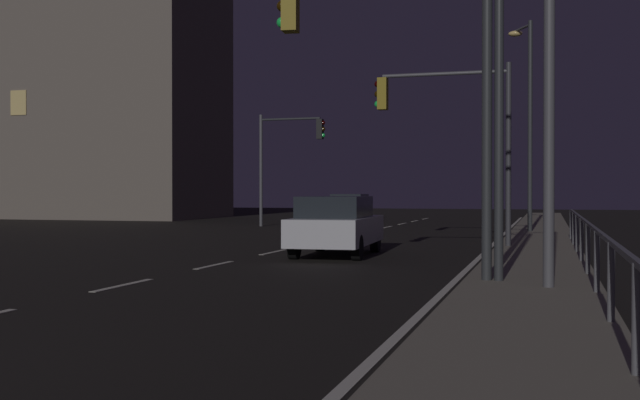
{
  "coord_description": "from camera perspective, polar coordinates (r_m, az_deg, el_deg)",
  "views": [
    {
      "loc": [
        7.35,
        -3.41,
        1.69
      ],
      "look_at": [
        -1.42,
        26.4,
        1.36
      ],
      "focal_mm": 43.61,
      "sensor_mm": 36.0,
      "label": 1
    }
  ],
  "objects": [
    {
      "name": "ground_plane",
      "position": [
        22.23,
        -2.98,
        -3.76
      ],
      "size": [
        112.0,
        112.0,
        0.0
      ],
      "primitive_type": "plane",
      "color": "black",
      "rests_on": "ground"
    },
    {
      "name": "sidewalk_right",
      "position": [
        20.97,
        15.62,
        -3.85
      ],
      "size": [
        2.31,
        77.0,
        0.14
      ],
      "primitive_type": "cube",
      "color": "gray",
      "rests_on": "ground"
    },
    {
      "name": "lane_markings_center",
      "position": [
        25.55,
        -0.37,
        -3.17
      ],
      "size": [
        0.14,
        50.0,
        0.01
      ],
      "color": "silver",
      "rests_on": "ground"
    },
    {
      "name": "lane_edge_line",
      "position": [
        26.02,
        12.67,
        -3.12
      ],
      "size": [
        0.14,
        53.0,
        0.01
      ],
      "color": "silver",
      "rests_on": "ground"
    },
    {
      "name": "car",
      "position": [
        20.54,
        1.22,
        -1.82
      ],
      "size": [
        2.06,
        4.49,
        1.57
      ],
      "color": "silver",
      "rests_on": "ground"
    },
    {
      "name": "car_oncoming",
      "position": [
        40.76,
        2.15,
        -0.61
      ],
      "size": [
        2.05,
        4.49,
        1.57
      ],
      "color": "beige",
      "rests_on": "ground"
    },
    {
      "name": "traffic_light_overhead_east",
      "position": [
        23.14,
        9.38,
        5.96
      ],
      "size": [
        4.01,
        0.34,
        5.26
      ],
      "color": "#38383D",
      "rests_on": "sidewalk_right"
    },
    {
      "name": "traffic_light_near_right",
      "position": [
        37.67,
        -2.38,
        3.84
      ],
      "size": [
        3.36,
        0.34,
        5.46
      ],
      "color": "#4C4C51",
      "rests_on": "ground"
    },
    {
      "name": "traffic_light_mid_right",
      "position": [
        14.12,
        6.08,
        10.69
      ],
      "size": [
        4.03,
        0.67,
        5.72
      ],
      "color": "#2D3033",
      "rests_on": "sidewalk_right"
    },
    {
      "name": "street_lamp_far_end",
      "position": [
        13.19,
        14.86,
        11.44
      ],
      "size": [
        2.13,
        1.28,
        6.58
      ],
      "color": "#4C4C51",
      "rests_on": "sidewalk_right"
    },
    {
      "name": "street_lamp_corner",
      "position": [
        31.8,
        14.99,
        6.53
      ],
      "size": [
        0.99,
        1.41,
        8.23
      ],
      "color": "#2D3033",
      "rests_on": "sidewalk_right"
    },
    {
      "name": "street_lamp_across_street",
      "position": [
        14.28,
        11.02,
        11.48
      ],
      "size": [
        1.86,
        0.57,
        7.06
      ],
      "color": "#2D3033",
      "rests_on": "sidewalk_right"
    },
    {
      "name": "barrier_fence",
      "position": [
        14.15,
        19.33,
        -2.75
      ],
      "size": [
        0.09,
        25.49,
        0.98
      ],
      "color": "#59595E",
      "rests_on": "sidewalk_right"
    }
  ]
}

